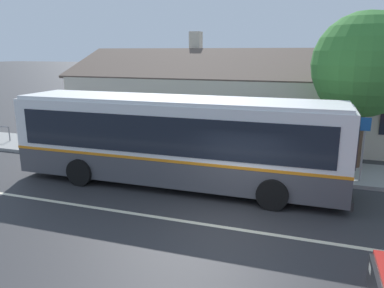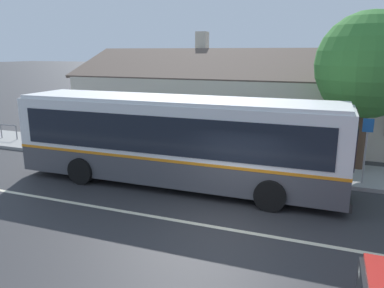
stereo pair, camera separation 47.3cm
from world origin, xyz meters
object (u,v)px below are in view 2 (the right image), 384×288
object	(u,v)px
transit_bus	(175,139)
street_tree_primary	(366,69)
bench_by_building	(58,136)
bus_stop_sign	(366,144)
bench_down_street	(120,144)
bike_rack	(8,129)

from	to	relation	value
transit_bus	street_tree_primary	world-z (taller)	street_tree_primary
bench_by_building	bus_stop_sign	xyz separation A→B (m)	(14.43, -0.93, 1.08)
bench_down_street	bus_stop_sign	xyz separation A→B (m)	(10.46, -0.45, 1.06)
bench_by_building	bench_down_street	distance (m)	4.00
transit_bus	bike_rack	distance (m)	11.75
bus_stop_sign	street_tree_primary	bearing A→B (deg)	94.40
transit_bus	bench_down_street	size ratio (longest dim) A/B	6.42
bench_by_building	bike_rack	size ratio (longest dim) A/B	1.33
transit_bus	bike_rack	size ratio (longest dim) A/B	10.40
transit_bus	bench_down_street	bearing A→B (deg)	147.40
street_tree_primary	bus_stop_sign	xyz separation A→B (m)	(0.15, -1.99, -2.53)
street_tree_primary	bike_rack	size ratio (longest dim) A/B	5.49
bench_by_building	street_tree_primary	distance (m)	14.76
bike_rack	bench_down_street	bearing A→B (deg)	-3.65
bench_down_street	street_tree_primary	distance (m)	11.02
bench_by_building	bench_down_street	xyz separation A→B (m)	(3.97, -0.48, 0.02)
transit_bus	bench_down_street	distance (m)	4.86
transit_bus	street_tree_primary	size ratio (longest dim) A/B	1.89
street_tree_primary	bench_down_street	bearing A→B (deg)	-171.53
bench_by_building	bus_stop_sign	distance (m)	14.50
bench_by_building	bike_rack	bearing A→B (deg)	-179.80
transit_bus	bench_by_building	distance (m)	8.58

